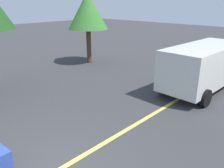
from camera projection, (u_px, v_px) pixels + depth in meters
lane_marking_centre at (126, 130)px, 7.91m from camera, size 28.00×0.16×0.01m
white_van at (204, 65)px, 11.14m from camera, size 5.27×2.41×2.20m
tree_left_verge at (88, 11)px, 15.45m from camera, size 2.69×2.69×4.74m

